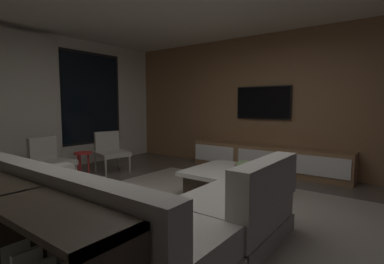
{
  "coord_description": "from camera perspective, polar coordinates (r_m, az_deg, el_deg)",
  "views": [
    {
      "loc": [
        -2.49,
        -2.05,
        1.31
      ],
      "look_at": [
        1.6,
        1.01,
        0.82
      ],
      "focal_mm": 26.83,
      "sensor_mm": 36.0,
      "label": 1
    }
  ],
  "objects": [
    {
      "name": "floor",
      "position": [
        3.48,
        -2.58,
        -16.68
      ],
      "size": [
        9.2,
        9.2,
        0.0
      ],
      "primitive_type": "plane",
      "color": "#564C44"
    },
    {
      "name": "mounted_tv",
      "position": [
        5.91,
        13.93,
        5.68
      ],
      "size": [
        0.05,
        1.12,
        0.65
      ],
      "color": "black"
    },
    {
      "name": "coffee_table",
      "position": [
        4.31,
        7.73,
        -9.71
      ],
      "size": [
        1.16,
        1.16,
        0.36
      ],
      "color": "#372E22",
      "rests_on": "floor"
    },
    {
      "name": "console_table_behind_couch",
      "position": [
        2.34,
        -31.57,
        -17.96
      ],
      "size": [
        0.4,
        2.1,
        0.74
      ],
      "color": "#372E22",
      "rests_on": "floor"
    },
    {
      "name": "accent_chair_near_window",
      "position": [
        5.85,
        -15.94,
        -3.38
      ],
      "size": [
        0.66,
        0.67,
        0.78
      ],
      "color": "#B2ADA0",
      "rests_on": "floor"
    },
    {
      "name": "side_stool",
      "position": [
        5.52,
        -20.88,
        -4.67
      ],
      "size": [
        0.32,
        0.32,
        0.46
      ],
      "color": "red",
      "rests_on": "floor"
    },
    {
      "name": "media_wall",
      "position": [
        5.92,
        16.58,
        5.61
      ],
      "size": [
        0.12,
        7.8,
        2.7
      ],
      "color": "#8E6642",
      "rests_on": "floor"
    },
    {
      "name": "back_wall_with_window",
      "position": [
        6.17,
        -30.13,
        5.02
      ],
      "size": [
        6.6,
        0.3,
        2.7
      ],
      "color": "silver",
      "rests_on": "floor"
    },
    {
      "name": "accent_chair_by_curtain",
      "position": [
        5.25,
        -26.55,
        -4.73
      ],
      "size": [
        0.62,
        0.64,
        0.78
      ],
      "color": "#B2ADA0",
      "rests_on": "floor"
    },
    {
      "name": "media_console",
      "position": [
        5.77,
        14.8,
        -5.3
      ],
      "size": [
        0.46,
        3.1,
        0.52
      ],
      "color": "#8E6642",
      "rests_on": "floor"
    },
    {
      "name": "area_rug",
      "position": [
        3.69,
        2.25,
        -15.3
      ],
      "size": [
        3.2,
        3.8,
        0.01
      ],
      "primitive_type": "cube",
      "color": "gray",
      "rests_on": "floor"
    },
    {
      "name": "book_stack_on_coffee_table",
      "position": [
        4.37,
        10.27,
        -6.56
      ],
      "size": [
        0.3,
        0.22,
        0.1
      ],
      "color": "#75A77E",
      "rests_on": "coffee_table"
    },
    {
      "name": "sectional_couch",
      "position": [
        2.73,
        -11.4,
        -16.69
      ],
      "size": [
        1.98,
        2.5,
        0.82
      ],
      "color": "gray",
      "rests_on": "floor"
    }
  ]
}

